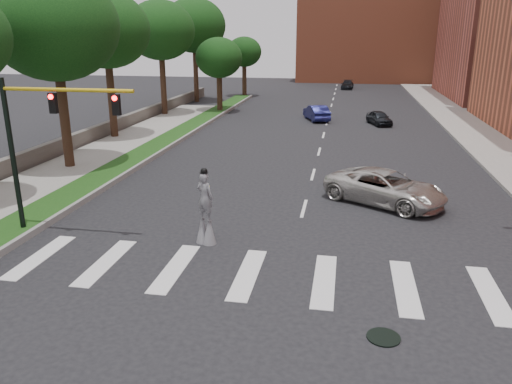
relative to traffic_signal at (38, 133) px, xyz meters
name	(u,v)px	position (x,y,z in m)	size (l,w,h in m)	color
ground_plane	(282,292)	(9.78, -3.00, -4.15)	(160.00, 160.00, 0.00)	black
grass_median	(161,144)	(-1.72, 17.00, -4.03)	(2.00, 60.00, 0.25)	#163D11
median_curb	(175,144)	(-0.67, 17.00, -4.01)	(0.20, 60.00, 0.28)	gray
sidewalk_left	(45,179)	(-4.72, 7.00, -4.06)	(4.00, 60.00, 0.18)	gray
sidewalk_right	(492,142)	(22.28, 22.00, -4.06)	(5.00, 90.00, 0.18)	gray
stone_wall	(103,130)	(-7.22, 19.00, -3.60)	(0.50, 56.00, 1.10)	#524D46
manhole	(384,337)	(12.78, -5.00, -4.13)	(0.90, 0.90, 0.04)	black
building_backdrop	(376,27)	(15.78, 75.00, 4.85)	(26.00, 14.00, 18.00)	#C6603E
traffic_signal	(38,133)	(0.00, 0.00, 0.00)	(5.30, 0.23, 6.20)	black
stilt_performer	(205,213)	(6.39, 0.32, -2.91)	(0.82, 0.67, 3.01)	black
suv_crossing	(385,187)	(13.50, 6.42, -3.35)	(2.65, 5.75, 1.60)	beige
car_near	(379,118)	(14.41, 28.78, -3.54)	(1.44, 3.58, 1.22)	black
car_mid	(316,113)	(8.73, 30.21, -3.43)	(1.52, 4.37, 1.44)	navy
car_far	(347,85)	(11.43, 59.45, -3.54)	(1.71, 4.21, 1.22)	black
tree_2	(54,26)	(-4.74, 9.73, 4.02)	(7.18, 7.18, 11.26)	black
tree_3	(106,31)	(-6.17, 18.81, 3.84)	(6.50, 6.50, 10.80)	black
tree_4	(160,31)	(-6.35, 30.46, 3.93)	(6.56, 6.56, 10.91)	black
tree_5	(194,26)	(-6.30, 41.32, 4.55)	(7.26, 7.26, 11.82)	black
tree_6	(219,58)	(-1.48, 33.60, 1.29)	(4.73, 4.73, 7.50)	black
tree_7	(244,52)	(-1.74, 47.68, 1.41)	(4.42, 4.42, 7.50)	black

